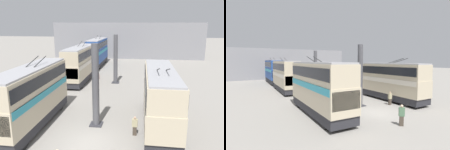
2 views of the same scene
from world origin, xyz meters
The scene contains 11 objects.
ground_plane centered at (0.00, 0.00, 0.00)m, with size 240.00×240.00×0.00m, color gray.
depot_back_wall centered at (38.52, 0.00, 4.27)m, with size 0.50×36.00×8.54m.
support_column_near centered at (2.94, 0.00, 3.33)m, with size 1.05×1.05×6.90m.
support_column_far centered at (16.47, 0.00, 3.33)m, with size 1.05×1.05×6.90m.
bus_left_far centered at (3.64, -5.26, 2.73)m, with size 10.15×2.54×5.43m.
bus_right_near centered at (2.24, 5.26, 2.83)m, with size 9.95×2.54×5.60m.
bus_right_mid centered at (16.79, 5.26, 2.90)m, with size 10.24×2.54×5.74m.
bus_right_far centered at (29.24, 5.26, 3.04)m, with size 10.64×2.54×5.95m.
person_aisle_foreground centered at (-3.66, 0.79, 0.90)m, with size 0.44×0.48×1.70m.
person_by_left_row centered at (1.60, -3.31, 0.80)m, with size 0.26×0.43×1.54m.
oil_drum centered at (18.39, 3.05, 0.41)m, with size 0.58×0.58×0.83m.
Camera 2 is at (-12.94, 11.58, 5.08)m, focal length 28.00 mm.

